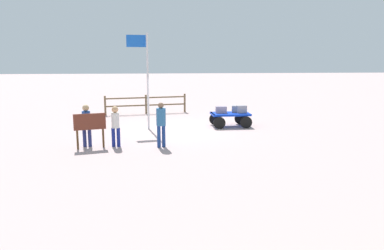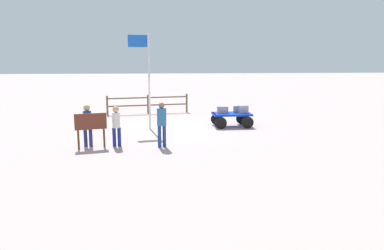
{
  "view_description": "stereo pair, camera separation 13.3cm",
  "coord_description": "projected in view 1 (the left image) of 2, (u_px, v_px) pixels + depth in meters",
  "views": [
    {
      "loc": [
        0.86,
        18.08,
        3.53
      ],
      "look_at": [
        -0.23,
        6.0,
        1.3
      ],
      "focal_mm": 35.13,
      "sensor_mm": 36.0,
      "label": 1
    },
    {
      "loc": [
        0.73,
        18.09,
        3.53
      ],
      "look_at": [
        -0.23,
        6.0,
        1.3
      ],
      "focal_mm": 35.13,
      "sensor_mm": 36.0,
      "label": 2
    }
  ],
  "objects": [
    {
      "name": "flagpole",
      "position": [
        145.0,
        72.0,
        17.9
      ],
      "size": [
        1.01,
        0.21,
        4.61
      ],
      "color": "silver",
      "rests_on": "ground"
    },
    {
      "name": "suitcase_grey",
      "position": [
        241.0,
        109.0,
        18.98
      ],
      "size": [
        0.53,
        0.36,
        0.37
      ],
      "color": "gray",
      "rests_on": "luggage_cart"
    },
    {
      "name": "suitcase_olive",
      "position": [
        237.0,
        109.0,
        19.17
      ],
      "size": [
        0.57,
        0.44,
        0.34
      ],
      "color": "gray",
      "rests_on": "luggage_cart"
    },
    {
      "name": "worker_trailing",
      "position": [
        86.0,
        122.0,
        14.67
      ],
      "size": [
        0.35,
        0.35,
        1.68
      ],
      "color": "navy",
      "rests_on": "ground"
    },
    {
      "name": "worker_lead",
      "position": [
        161.0,
        121.0,
        14.58
      ],
      "size": [
        0.47,
        0.47,
        1.77
      ],
      "color": "navy",
      "rests_on": "ground"
    },
    {
      "name": "signboard",
      "position": [
        90.0,
        125.0,
        14.41
      ],
      "size": [
        1.18,
        0.36,
        1.36
      ],
      "color": "#4C3319",
      "rests_on": "ground"
    },
    {
      "name": "suitcase_tan",
      "position": [
        221.0,
        110.0,
        18.95
      ],
      "size": [
        0.57,
        0.43,
        0.34
      ],
      "color": "gray",
      "rests_on": "luggage_cart"
    },
    {
      "name": "luggage_cart",
      "position": [
        230.0,
        117.0,
        19.02
      ],
      "size": [
        1.99,
        1.35,
        0.69
      ],
      "color": "#0B33C8",
      "rests_on": "ground"
    },
    {
      "name": "ground_plane",
      "position": [
        176.0,
        129.0,
        18.43
      ],
      "size": [
        120.0,
        120.0,
        0.0
      ],
      "primitive_type": "plane",
      "color": "#BC9F9D"
    },
    {
      "name": "wooden_fence",
      "position": [
        146.0,
        103.0,
        23.23
      ],
      "size": [
        4.99,
        1.01,
        1.18
      ],
      "color": "brown",
      "rests_on": "ground"
    },
    {
      "name": "worker_supervisor",
      "position": [
        115.0,
        123.0,
        14.69
      ],
      "size": [
        0.34,
        0.33,
        1.61
      ],
      "color": "navy",
      "rests_on": "ground"
    }
  ]
}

